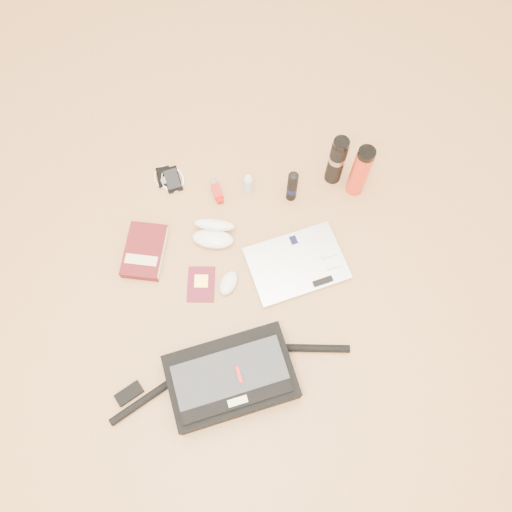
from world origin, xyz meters
name	(u,v)px	position (x,y,z in m)	size (l,w,h in m)	color
ground	(244,294)	(0.00, 0.00, 0.00)	(4.00, 4.00, 0.00)	#AC7947
messenger_bag	(231,378)	(-0.03, -0.30, 0.05)	(0.79, 0.37, 0.11)	black
laptop	(297,264)	(0.19, 0.12, 0.01)	(0.40, 0.35, 0.03)	silver
book	(145,251)	(-0.37, 0.14, 0.02)	(0.16, 0.22, 0.04)	#4F0F13
passport	(201,284)	(-0.16, 0.03, 0.00)	(0.10, 0.14, 0.01)	#54101F
mouse	(229,283)	(-0.06, 0.04, 0.02)	(0.09, 0.11, 0.03)	silver
sunglasses_case	(214,232)	(-0.12, 0.23, 0.03)	(0.16, 0.14, 0.09)	white
ipod	(164,177)	(-0.34, 0.47, 0.01)	(0.10, 0.10, 0.01)	black
phone	(172,180)	(-0.31, 0.46, 0.01)	(0.12, 0.13, 0.01)	black
inhaler	(217,191)	(-0.13, 0.41, 0.01)	(0.06, 0.11, 0.03)	#A91F1A
spray_bottle	(248,184)	(0.00, 0.42, 0.05)	(0.03, 0.03, 0.11)	#A7D0E3
aerosol_can	(292,186)	(0.16, 0.40, 0.08)	(0.05, 0.05, 0.17)	black
thermos_black	(337,160)	(0.32, 0.50, 0.12)	(0.08, 0.08, 0.24)	black
thermos_red	(360,171)	(0.41, 0.45, 0.13)	(0.07, 0.07, 0.26)	red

